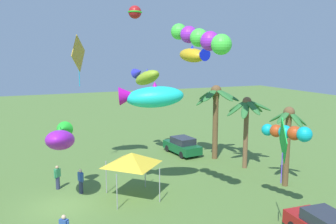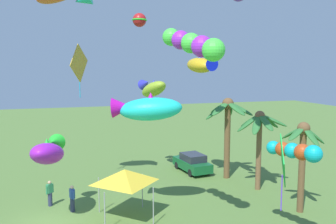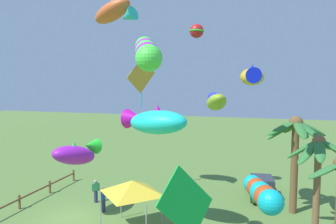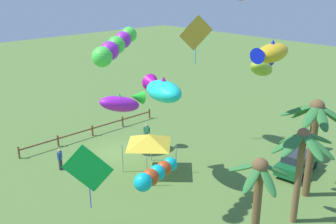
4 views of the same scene
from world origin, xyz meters
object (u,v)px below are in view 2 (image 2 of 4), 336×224
palm_tree_1 (228,117)px  kite_fish_8 (147,108)px  spectator_0 (72,198)px  palm_tree_0 (260,129)px  parked_car_0 (192,163)px  kite_fish_10 (152,88)px  kite_tube_1 (295,151)px  palm_tree_2 (303,148)px  kite_diamond_9 (283,162)px  kite_fish_4 (49,152)px  spectator_1 (50,193)px  kite_tube_5 (194,44)px  kite_diamond_0 (79,64)px  festival_tent (125,176)px  kite_fish_2 (201,65)px  kite_ball_3 (139,20)px

palm_tree_1 → kite_fish_8: 9.26m
spectator_0 → palm_tree_0: bearing=91.0°
parked_car_0 → kite_fish_10: 7.01m
palm_tree_0 → kite_tube_1: 8.13m
palm_tree_2 → kite_diamond_9: kite_diamond_9 is taller
palm_tree_0 → kite_fish_4: 13.85m
spectator_1 → kite_tube_5: 13.13m
spectator_1 → kite_diamond_0: 8.84m
spectator_1 → kite_fish_10: (-4.19, 7.65, 6.09)m
spectator_0 → festival_tent: 3.76m
spectator_1 → kite_fish_10: bearing=118.7°
kite_tube_1 → kite_diamond_9: kite_diamond_9 is taller
kite_fish_8 → kite_diamond_9: size_ratio=1.35×
palm_tree_2 → kite_fish_4: size_ratio=1.37×
palm_tree_1 → spectator_0: palm_tree_1 is taller
palm_tree_0 → kite_fish_10: kite_fish_10 is taller
kite_fish_4 → kite_tube_5: bearing=52.1°
spectator_1 → kite_fish_2: kite_fish_2 is taller
festival_tent → kite_fish_2: 9.67m
kite_fish_4 → kite_diamond_9: size_ratio=1.25×
palm_tree_0 → spectator_1: palm_tree_0 is taller
kite_fish_4 → kite_tube_1: bearing=60.0°
palm_tree_0 → spectator_1: bearing=-94.5°
palm_tree_2 → kite_tube_5: bearing=-74.9°
parked_car_0 → kite_fish_4: size_ratio=1.04×
kite_fish_2 → palm_tree_0: bearing=61.2°
palm_tree_0 → kite_tube_1: palm_tree_0 is taller
kite_diamond_0 → kite_fish_10: bearing=99.6°
kite_fish_2 → kite_ball_3: 5.42m
festival_tent → kite_fish_4: (-0.83, -3.99, 1.48)m
parked_car_0 → kite_tube_1: kite_tube_1 is taller
kite_tube_5 → kite_ball_3: bearing=-179.4°
parked_car_0 → kite_diamond_0: kite_diamond_0 is taller
palm_tree_0 → kite_diamond_9: size_ratio=1.78×
kite_fish_8 → kite_fish_4: bearing=-98.4°
palm_tree_0 → spectator_1: (-1.10, -13.87, -3.49)m
spectator_0 → palm_tree_2: bearing=72.7°
kite_fish_10 → palm_tree_0: bearing=49.7°
kite_diamond_9 → kite_tube_1: bearing=134.7°
palm_tree_1 → spectator_1: palm_tree_1 is taller
palm_tree_1 → kite_diamond_0: (-1.32, -10.79, 4.02)m
kite_ball_3 → kite_diamond_9: bearing=10.4°
palm_tree_2 → kite_fish_2: bearing=-148.2°
kite_tube_5 → kite_diamond_9: 6.28m
kite_fish_4 → kite_fish_8: 5.80m
parked_car_0 → spectator_0: size_ratio=2.57×
spectator_1 → kite_fish_4: size_ratio=0.41×
kite_fish_8 → kite_ball_3: bearing=170.5°
parked_car_0 → spectator_0: spectator_0 is taller
kite_tube_5 → kite_diamond_0: bearing=-157.8°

